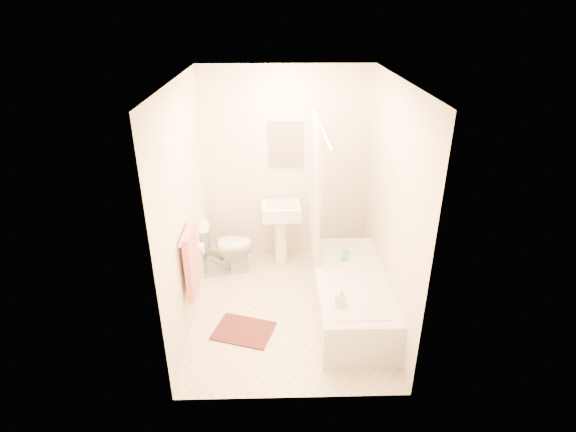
{
  "coord_description": "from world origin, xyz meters",
  "views": [
    {
      "loc": [
        -0.11,
        -3.95,
        3.0
      ],
      "look_at": [
        0.0,
        0.25,
        1.0
      ],
      "focal_mm": 28.0,
      "sensor_mm": 36.0,
      "label": 1
    }
  ],
  "objects_px": {
    "soap_bottle": "(341,298)",
    "bathtub": "(350,295)",
    "sink": "(281,232)",
    "toilet": "(225,247)",
    "bath_mat": "(244,331)"
  },
  "relations": [
    {
      "from": "bathtub",
      "to": "soap_bottle",
      "type": "bearing_deg",
      "value": -109.68
    },
    {
      "from": "soap_bottle",
      "to": "bathtub",
      "type": "bearing_deg",
      "value": 70.32
    },
    {
      "from": "sink",
      "to": "bathtub",
      "type": "bearing_deg",
      "value": -58.34
    },
    {
      "from": "bathtub",
      "to": "soap_bottle",
      "type": "distance_m",
      "value": 0.62
    },
    {
      "from": "bath_mat",
      "to": "soap_bottle",
      "type": "relative_size",
      "value": 3.03
    },
    {
      "from": "sink",
      "to": "bathtub",
      "type": "xyz_separation_m",
      "value": [
        0.71,
        -1.03,
        -0.22
      ]
    },
    {
      "from": "bath_mat",
      "to": "soap_bottle",
      "type": "distance_m",
      "value": 1.1
    },
    {
      "from": "toilet",
      "to": "bath_mat",
      "type": "height_order",
      "value": "toilet"
    },
    {
      "from": "toilet",
      "to": "sink",
      "type": "xyz_separation_m",
      "value": [
        0.68,
        0.15,
        0.11
      ]
    },
    {
      "from": "sink",
      "to": "soap_bottle",
      "type": "height_order",
      "value": "sink"
    },
    {
      "from": "toilet",
      "to": "bath_mat",
      "type": "xyz_separation_m",
      "value": [
        0.29,
        -1.15,
        -0.33
      ]
    },
    {
      "from": "sink",
      "to": "toilet",
      "type": "bearing_deg",
      "value": -170.43
    },
    {
      "from": "soap_bottle",
      "to": "sink",
      "type": "bearing_deg",
      "value": 109.2
    },
    {
      "from": "toilet",
      "to": "soap_bottle",
      "type": "height_order",
      "value": "toilet"
    },
    {
      "from": "soap_bottle",
      "to": "bath_mat",
      "type": "bearing_deg",
      "value": 166.54
    }
  ]
}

